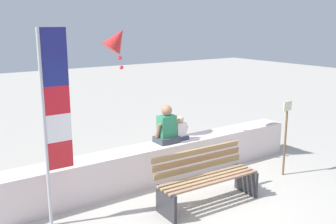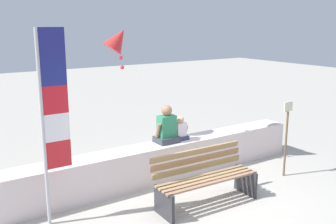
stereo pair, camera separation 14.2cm
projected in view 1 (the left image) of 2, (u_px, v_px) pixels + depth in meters
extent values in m
plane|color=#ADA79D|center=(206.00, 204.00, 6.50)|extent=(40.00, 40.00, 0.00)
cube|color=silver|center=(161.00, 161.00, 7.47)|extent=(6.26, 0.52, 0.70)
cube|color=#947055|center=(216.00, 182.00, 6.25)|extent=(1.79, 0.13, 0.03)
cube|color=#A47758|center=(211.00, 180.00, 6.34)|extent=(1.79, 0.13, 0.03)
cube|color=#9C8156|center=(207.00, 178.00, 6.43)|extent=(1.79, 0.13, 0.03)
cube|color=#967553|center=(203.00, 175.00, 6.53)|extent=(1.79, 0.13, 0.03)
cube|color=#A28452|center=(199.00, 167.00, 6.59)|extent=(1.79, 0.11, 0.10)
cube|color=#9E724A|center=(198.00, 159.00, 6.58)|extent=(1.79, 0.11, 0.10)
cube|color=#A38155|center=(198.00, 151.00, 6.57)|extent=(1.79, 0.11, 0.10)
cube|color=#2D2D33|center=(166.00, 204.00, 6.00)|extent=(0.07, 0.53, 0.45)
cube|color=#2D2D33|center=(246.00, 181.00, 6.88)|extent=(0.07, 0.53, 0.45)
cube|color=#353D45|center=(167.00, 139.00, 7.49)|extent=(0.43, 0.35, 0.12)
cube|color=#2E845D|center=(167.00, 126.00, 7.43)|extent=(0.33, 0.21, 0.41)
cylinder|color=#996D52|center=(158.00, 130.00, 7.31)|extent=(0.07, 0.16, 0.30)
cylinder|color=#996D52|center=(176.00, 127.00, 7.54)|extent=(0.07, 0.16, 0.30)
sphere|color=#996D52|center=(167.00, 110.00, 7.36)|extent=(0.20, 0.20, 0.20)
cube|color=#2E3754|center=(180.00, 138.00, 7.67)|extent=(0.28, 0.23, 0.08)
cube|color=white|center=(180.00, 129.00, 7.63)|extent=(0.21, 0.14, 0.26)
cylinder|color=#DBAE8A|center=(175.00, 132.00, 7.56)|extent=(0.04, 0.11, 0.19)
cylinder|color=#DBAE8A|center=(186.00, 130.00, 7.70)|extent=(0.04, 0.11, 0.19)
sphere|color=#DBAE8A|center=(180.00, 119.00, 7.59)|extent=(0.13, 0.13, 0.13)
cylinder|color=#B7B7BC|center=(45.00, 132.00, 5.50)|extent=(0.05, 0.05, 2.88)
cube|color=red|center=(61.00, 155.00, 5.70)|extent=(0.36, 0.02, 0.41)
cube|color=white|center=(59.00, 128.00, 5.61)|extent=(0.36, 0.02, 0.41)
cube|color=red|center=(57.00, 100.00, 5.52)|extent=(0.36, 0.02, 0.41)
cube|color=navy|center=(55.00, 72.00, 5.43)|extent=(0.36, 0.02, 0.41)
cube|color=navy|center=(54.00, 42.00, 5.34)|extent=(0.36, 0.02, 0.41)
cone|color=red|center=(117.00, 39.00, 7.95)|extent=(0.70, 0.56, 0.63)
sphere|color=#F02A3A|center=(118.00, 49.00, 7.90)|extent=(0.08, 0.08, 0.08)
sphere|color=#F02A3A|center=(120.00, 58.00, 7.85)|extent=(0.08, 0.08, 0.08)
sphere|color=#F02A3A|center=(121.00, 67.00, 7.80)|extent=(0.08, 0.08, 0.08)
cylinder|color=brown|center=(285.00, 144.00, 7.60)|extent=(0.04, 0.04, 1.29)
cube|color=beige|center=(288.00, 106.00, 7.44)|extent=(0.24, 0.04, 0.18)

